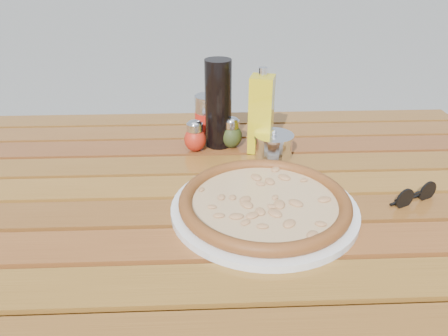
{
  "coord_description": "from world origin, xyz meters",
  "views": [
    {
      "loc": [
        -0.04,
        -0.82,
        1.21
      ],
      "look_at": [
        0.0,
        0.02,
        0.78
      ],
      "focal_mm": 35.0,
      "sensor_mm": 36.0,
      "label": 1
    }
  ],
  "objects_px": {
    "pizza": "(265,201)",
    "olive_oil_cruet": "(261,114)",
    "table": "(224,214)",
    "parmesan_tin": "(273,146)",
    "dark_bottle": "(218,104)",
    "sunglasses": "(415,195)",
    "pepper_shaker": "(195,136)",
    "soda_can": "(208,118)",
    "plate": "(264,208)",
    "oregano_shaker": "(231,133)"
  },
  "relations": [
    {
      "from": "soda_can",
      "to": "parmesan_tin",
      "type": "bearing_deg",
      "value": -36.38
    },
    {
      "from": "plate",
      "to": "sunglasses",
      "type": "distance_m",
      "value": 0.31
    },
    {
      "from": "plate",
      "to": "dark_bottle",
      "type": "xyz_separation_m",
      "value": [
        -0.08,
        0.32,
        0.1
      ]
    },
    {
      "from": "soda_can",
      "to": "dark_bottle",
      "type": "bearing_deg",
      "value": -54.02
    },
    {
      "from": "sunglasses",
      "to": "pepper_shaker",
      "type": "bearing_deg",
      "value": 124.29
    },
    {
      "from": "olive_oil_cruet",
      "to": "sunglasses",
      "type": "xyz_separation_m",
      "value": [
        0.28,
        -0.26,
        -0.08
      ]
    },
    {
      "from": "pizza",
      "to": "soda_can",
      "type": "distance_m",
      "value": 0.37
    },
    {
      "from": "pizza",
      "to": "sunglasses",
      "type": "distance_m",
      "value": 0.31
    },
    {
      "from": "olive_oil_cruet",
      "to": "parmesan_tin",
      "type": "xyz_separation_m",
      "value": [
        0.03,
        -0.04,
        -0.07
      ]
    },
    {
      "from": "soda_can",
      "to": "plate",
      "type": "bearing_deg",
      "value": -73.61
    },
    {
      "from": "oregano_shaker",
      "to": "dark_bottle",
      "type": "bearing_deg",
      "value": 155.41
    },
    {
      "from": "soda_can",
      "to": "oregano_shaker",
      "type": "bearing_deg",
      "value": -41.11
    },
    {
      "from": "plate",
      "to": "oregano_shaker",
      "type": "height_order",
      "value": "oregano_shaker"
    },
    {
      "from": "oregano_shaker",
      "to": "parmesan_tin",
      "type": "xyz_separation_m",
      "value": [
        0.1,
        -0.06,
        -0.01
      ]
    },
    {
      "from": "plate",
      "to": "parmesan_tin",
      "type": "distance_m",
      "value": 0.25
    },
    {
      "from": "parmesan_tin",
      "to": "olive_oil_cruet",
      "type": "bearing_deg",
      "value": 125.36
    },
    {
      "from": "table",
      "to": "plate",
      "type": "bearing_deg",
      "value": -56.47
    },
    {
      "from": "dark_bottle",
      "to": "sunglasses",
      "type": "distance_m",
      "value": 0.49
    },
    {
      "from": "soda_can",
      "to": "olive_oil_cruet",
      "type": "bearing_deg",
      "value": -30.7
    },
    {
      "from": "table",
      "to": "olive_oil_cruet",
      "type": "height_order",
      "value": "olive_oil_cruet"
    },
    {
      "from": "oregano_shaker",
      "to": "sunglasses",
      "type": "distance_m",
      "value": 0.45
    },
    {
      "from": "oregano_shaker",
      "to": "dark_bottle",
      "type": "xyz_separation_m",
      "value": [
        -0.03,
        0.01,
        0.07
      ]
    },
    {
      "from": "pizza",
      "to": "pepper_shaker",
      "type": "height_order",
      "value": "pepper_shaker"
    },
    {
      "from": "pizza",
      "to": "dark_bottle",
      "type": "xyz_separation_m",
      "value": [
        -0.08,
        0.32,
        0.09
      ]
    },
    {
      "from": "plate",
      "to": "pepper_shaker",
      "type": "height_order",
      "value": "pepper_shaker"
    },
    {
      "from": "pizza",
      "to": "sunglasses",
      "type": "xyz_separation_m",
      "value": [
        0.31,
        0.02,
        -0.01
      ]
    },
    {
      "from": "pizza",
      "to": "dark_bottle",
      "type": "distance_m",
      "value": 0.34
    },
    {
      "from": "parmesan_tin",
      "to": "dark_bottle",
      "type": "bearing_deg",
      "value": 148.76
    },
    {
      "from": "plate",
      "to": "soda_can",
      "type": "xyz_separation_m",
      "value": [
        -0.1,
        0.36,
        0.05
      ]
    },
    {
      "from": "pepper_shaker",
      "to": "soda_can",
      "type": "xyz_separation_m",
      "value": [
        0.03,
        0.07,
        0.02
      ]
    },
    {
      "from": "table",
      "to": "sunglasses",
      "type": "xyz_separation_m",
      "value": [
        0.38,
        -0.09,
        0.09
      ]
    },
    {
      "from": "pizza",
      "to": "olive_oil_cruet",
      "type": "xyz_separation_m",
      "value": [
        0.02,
        0.28,
        0.07
      ]
    },
    {
      "from": "olive_oil_cruet",
      "to": "oregano_shaker",
      "type": "bearing_deg",
      "value": 160.07
    },
    {
      "from": "dark_bottle",
      "to": "parmesan_tin",
      "type": "relative_size",
      "value": 2.01
    },
    {
      "from": "parmesan_tin",
      "to": "sunglasses",
      "type": "xyz_separation_m",
      "value": [
        0.25,
        -0.22,
        -0.01
      ]
    },
    {
      "from": "oregano_shaker",
      "to": "soda_can",
      "type": "xyz_separation_m",
      "value": [
        -0.06,
        0.05,
        0.02
      ]
    },
    {
      "from": "table",
      "to": "pepper_shaker",
      "type": "xyz_separation_m",
      "value": [
        -0.07,
        0.18,
        0.11
      ]
    },
    {
      "from": "table",
      "to": "pizza",
      "type": "relative_size",
      "value": 3.2
    },
    {
      "from": "table",
      "to": "dark_bottle",
      "type": "distance_m",
      "value": 0.28
    },
    {
      "from": "soda_can",
      "to": "sunglasses",
      "type": "height_order",
      "value": "soda_can"
    },
    {
      "from": "pepper_shaker",
      "to": "dark_bottle",
      "type": "height_order",
      "value": "dark_bottle"
    },
    {
      "from": "pizza",
      "to": "table",
      "type": "bearing_deg",
      "value": 123.53
    },
    {
      "from": "pepper_shaker",
      "to": "dark_bottle",
      "type": "xyz_separation_m",
      "value": [
        0.06,
        0.03,
        0.07
      ]
    },
    {
      "from": "dark_bottle",
      "to": "sunglasses",
      "type": "relative_size",
      "value": 2.08
    },
    {
      "from": "oregano_shaker",
      "to": "soda_can",
      "type": "bearing_deg",
      "value": 138.89
    },
    {
      "from": "oregano_shaker",
      "to": "table",
      "type": "bearing_deg",
      "value": -97.56
    },
    {
      "from": "pepper_shaker",
      "to": "soda_can",
      "type": "distance_m",
      "value": 0.08
    },
    {
      "from": "oregano_shaker",
      "to": "pepper_shaker",
      "type": "bearing_deg",
      "value": -168.7
    },
    {
      "from": "table",
      "to": "parmesan_tin",
      "type": "height_order",
      "value": "parmesan_tin"
    },
    {
      "from": "soda_can",
      "to": "sunglasses",
      "type": "distance_m",
      "value": 0.53
    }
  ]
}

